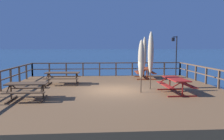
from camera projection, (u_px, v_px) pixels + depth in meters
name	position (u px, v px, depth m)	size (l,w,h in m)	color
ground_plane	(113.00, 106.00, 12.23)	(600.00, 600.00, 0.00)	navy
wooden_deck	(113.00, 98.00, 12.19)	(12.27, 12.07, 0.90)	brown
railing_waterside_far	(108.00, 67.00, 17.90)	(12.07, 0.10, 1.09)	brown
railing_side_left	(0.00, 78.00, 11.66)	(0.10, 11.87, 1.09)	brown
railing_side_right	(219.00, 76.00, 12.47)	(0.10, 11.87, 1.09)	brown
picnic_table_mid_left	(63.00, 75.00, 13.85)	(2.16, 1.48, 0.78)	brown
picnic_table_front_left	(176.00, 82.00, 11.22)	(1.43, 2.12, 0.78)	maroon
picnic_table_back_left	(145.00, 71.00, 16.59)	(1.52, 2.07, 0.78)	#993819
picnic_table_mid_centre	(27.00, 88.00, 9.78)	(1.78, 1.45, 0.78)	brown
patio_umbrella_tall_front	(151.00, 53.00, 12.16)	(0.32, 0.32, 3.18)	#4C3828
patio_umbrella_short_mid	(141.00, 59.00, 11.26)	(0.32, 0.32, 2.71)	#4C3828
patio_umbrella_short_back	(144.00, 52.00, 16.45)	(0.32, 0.32, 3.08)	#4C3828
lamp_post_hooked	(175.00, 50.00, 17.45)	(0.57, 0.49, 3.20)	black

